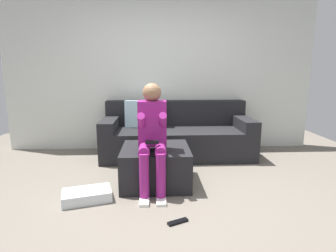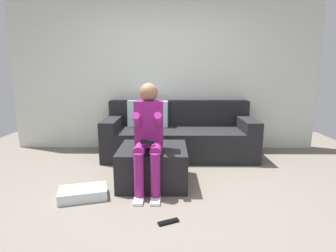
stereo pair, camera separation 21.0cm
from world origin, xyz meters
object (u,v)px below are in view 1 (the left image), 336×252
couch_sectional (176,135)px  remote_near_ottoman (178,222)px  person_seated (152,132)px  ottoman (156,165)px  storage_bin (87,195)px

couch_sectional → remote_near_ottoman: (-0.14, -2.04, -0.31)m
person_seated → couch_sectional: bearing=74.7°
remote_near_ottoman → person_seated: bearing=82.7°
couch_sectional → ottoman: 1.19m
couch_sectional → storage_bin: 1.90m
person_seated → storage_bin: bearing=-161.2°
ottoman → person_seated: size_ratio=0.66×
storage_bin → person_seated: bearing=18.8°
couch_sectional → storage_bin: (-1.05, -1.56, -0.27)m
couch_sectional → person_seated: 1.42m
remote_near_ottoman → storage_bin: bearing=127.5°
person_seated → remote_near_ottoman: bearing=-72.4°
couch_sectional → person_seated: person_seated is taller
couch_sectional → ottoman: (-0.33, -1.14, -0.10)m
ottoman → storage_bin: (-0.72, -0.42, -0.17)m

